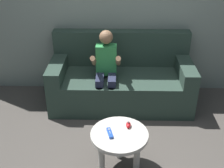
% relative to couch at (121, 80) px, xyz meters
% --- Properties ---
extents(wall_back, '(4.54, 0.05, 2.50)m').
position_rel_couch_xyz_m(wall_back, '(-0.03, 0.39, 0.94)').
color(wall_back, gray).
rests_on(wall_back, ground).
extents(couch, '(1.78, 0.80, 0.89)m').
position_rel_couch_xyz_m(couch, '(0.00, 0.00, 0.00)').
color(couch, '#2D4238').
rests_on(couch, ground).
extents(person_seated_on_couch, '(0.35, 0.43, 1.01)m').
position_rel_couch_xyz_m(person_seated_on_couch, '(-0.18, -0.19, 0.27)').
color(person_seated_on_couch, '#282D47').
rests_on(person_seated_on_couch, ground).
extents(coffee_table, '(0.53, 0.53, 0.43)m').
position_rel_couch_xyz_m(coffee_table, '(-0.02, -1.25, 0.04)').
color(coffee_table, beige).
rests_on(coffee_table, ground).
extents(game_remote_blue_near_edge, '(0.07, 0.14, 0.03)m').
position_rel_couch_xyz_m(game_remote_blue_near_edge, '(-0.11, -1.27, 0.14)').
color(game_remote_blue_near_edge, blue).
rests_on(game_remote_blue_near_edge, coffee_table).
extents(nunchuk_red, '(0.05, 0.09, 0.05)m').
position_rel_couch_xyz_m(nunchuk_red, '(0.06, -1.15, 0.15)').
color(nunchuk_red, red).
rests_on(nunchuk_red, coffee_table).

